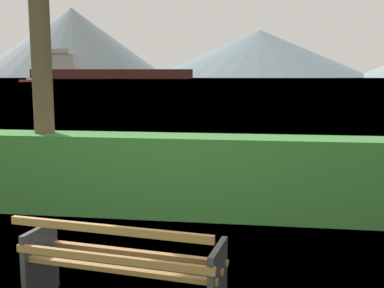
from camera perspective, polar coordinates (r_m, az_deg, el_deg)
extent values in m
plane|color=slate|center=(313.12, 8.10, 7.93)|extent=(620.00, 620.00, 0.00)
cube|color=olive|center=(4.03, -9.48, -14.97)|extent=(1.75, 0.31, 0.04)
cube|color=olive|center=(4.19, -8.29, -14.00)|extent=(1.75, 0.31, 0.04)
cube|color=olive|center=(4.35, -7.21, -13.10)|extent=(1.75, 0.31, 0.04)
cube|color=olive|center=(3.92, -10.00, -13.75)|extent=(1.74, 0.29, 0.06)
cube|color=olive|center=(3.79, -10.41, -10.27)|extent=(1.74, 0.29, 0.06)
cube|color=#2D2D33|center=(4.61, -18.15, -13.72)|extent=(0.12, 0.51, 0.68)
cube|color=#2D2D33|center=(3.97, 3.19, -17.04)|extent=(0.12, 0.51, 0.68)
cube|color=#387A33|center=(6.82, -1.49, -3.89)|extent=(9.11, 0.71, 1.18)
cylinder|color=brown|center=(7.38, -18.06, 10.11)|extent=(0.30, 0.30, 4.63)
cube|color=#471E19|center=(320.31, -9.71, 8.47)|extent=(108.62, 27.89, 6.36)
cube|color=beige|center=(328.46, -15.75, 9.72)|extent=(20.86, 15.17, 10.18)
cube|color=beige|center=(328.72, -15.80, 10.89)|extent=(15.28, 15.83, 3.18)
cube|color=#B2332D|center=(168.73, -19.21, 7.35)|extent=(7.75, 6.48, 0.66)
cube|color=silver|center=(168.73, -19.22, 7.57)|extent=(3.32, 3.12, 0.63)
cone|color=gray|center=(636.94, -14.52, 11.97)|extent=(247.78, 247.78, 89.37)
cone|color=slate|center=(596.81, 8.26, 10.93)|extent=(270.78, 270.78, 58.77)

